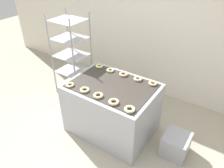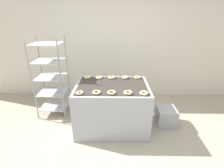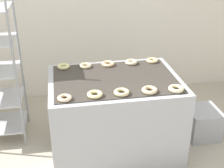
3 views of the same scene
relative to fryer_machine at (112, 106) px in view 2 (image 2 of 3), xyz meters
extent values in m
plane|color=#B2A893|center=(0.00, -0.72, -0.42)|extent=(14.00, 14.00, 0.00)
cube|color=silver|center=(0.00, 1.41, 0.98)|extent=(8.00, 0.05, 2.80)
cube|color=#A8AAB2|center=(0.00, 0.00, 0.00)|extent=(1.27, 0.94, 0.83)
cube|color=#38332D|center=(0.00, 0.00, 0.42)|extent=(1.17, 0.82, 0.01)
cube|color=#262628|center=(0.35, -0.43, 0.16)|extent=(0.12, 0.07, 0.10)
cylinder|color=gray|center=(-1.50, 0.23, 0.38)|extent=(0.02, 0.02, 1.59)
cylinder|color=gray|center=(-0.95, 0.23, 0.38)|extent=(0.02, 0.02, 1.59)
cylinder|color=gray|center=(-1.50, 0.72, 0.38)|extent=(0.02, 0.02, 1.59)
cylinder|color=gray|center=(-0.95, 0.72, 0.38)|extent=(0.02, 0.02, 1.59)
cube|color=#B7BABF|center=(-1.22, 0.47, -0.26)|extent=(0.55, 0.49, 0.01)
cube|color=#B7BABF|center=(-1.22, 0.47, 0.07)|extent=(0.55, 0.49, 0.01)
cube|color=#B7BABF|center=(-1.22, 0.47, 0.39)|extent=(0.55, 0.49, 0.01)
cube|color=#B7BABF|center=(-1.22, 0.47, 0.72)|extent=(0.55, 0.49, 0.01)
cube|color=#B7BABF|center=(-1.22, 0.47, 1.04)|extent=(0.55, 0.49, 0.01)
cube|color=#A8AAB2|center=(1.03, 0.08, -0.25)|extent=(0.35, 0.37, 0.33)
torus|color=beige|center=(-0.49, -0.35, 0.44)|extent=(0.12, 0.12, 0.03)
torus|color=beige|center=(-0.23, -0.33, 0.44)|extent=(0.14, 0.14, 0.03)
torus|color=beige|center=(0.00, -0.33, 0.44)|extent=(0.14, 0.14, 0.04)
torus|color=beige|center=(0.25, -0.34, 0.44)|extent=(0.14, 0.14, 0.04)
torus|color=beige|center=(0.49, -0.35, 0.44)|extent=(0.14, 0.14, 0.04)
torus|color=beige|center=(-0.48, 0.34, 0.44)|extent=(0.13, 0.13, 0.04)
torus|color=beige|center=(-0.25, 0.33, 0.44)|extent=(0.13, 0.13, 0.03)
torus|color=beige|center=(-0.01, 0.34, 0.44)|extent=(0.14, 0.14, 0.04)
torus|color=beige|center=(0.24, 0.34, 0.44)|extent=(0.13, 0.13, 0.04)
torus|color=beige|center=(0.48, 0.35, 0.44)|extent=(0.13, 0.13, 0.03)
camera|label=1|loc=(1.46, -2.19, 2.14)|focal=35.00mm
camera|label=2|loc=(0.04, -2.76, 1.59)|focal=28.00mm
camera|label=3|loc=(-0.50, -2.69, 1.69)|focal=50.00mm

